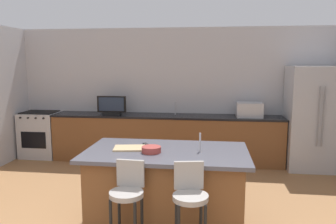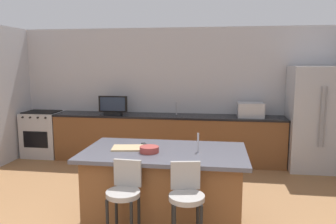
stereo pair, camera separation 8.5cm
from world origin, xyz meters
TOP-DOWN VIEW (x-y plane):
  - wall_back at (0.00, 5.05)m, footprint 6.82×0.12m
  - counter_back at (-0.10, 4.67)m, footprint 4.51×0.62m
  - kitchen_island at (0.26, 2.04)m, footprint 1.90×1.08m
  - refrigerator at (2.63, 4.58)m, footprint 0.93×0.82m
  - range_oven at (-2.73, 4.67)m, footprint 0.74×0.63m
  - microwave at (1.50, 4.67)m, footprint 0.48×0.36m
  - tv_monitor at (-1.18, 4.62)m, footprint 0.58×0.16m
  - sink_faucet_back at (0.07, 4.77)m, footprint 0.02×0.02m
  - sink_faucet_island at (0.66, 2.04)m, footprint 0.02×0.02m
  - bar_stool_left at (-0.04, 1.38)m, footprint 0.34×0.35m
  - bar_stool_right at (0.59, 1.31)m, footprint 0.34×0.36m
  - fruit_bowl at (0.11, 1.93)m, footprint 0.22×0.22m
  - tv_remote at (-0.01, 2.23)m, footprint 0.13×0.17m
  - cutting_board at (-0.19, 2.06)m, footprint 0.40×0.32m

SIDE VIEW (x-z plane):
  - counter_back at x=-0.10m, z-range 0.00..0.93m
  - range_oven at x=-2.73m, z-range 0.00..0.94m
  - kitchen_island at x=0.26m, z-range 0.01..0.94m
  - bar_stool_left at x=-0.04m, z-range 0.10..1.07m
  - bar_stool_right at x=0.59m, z-range 0.10..1.10m
  - cutting_board at x=-0.19m, z-range 0.93..0.95m
  - tv_remote at x=-0.01m, z-range 0.93..0.95m
  - refrigerator at x=2.63m, z-range 0.00..1.89m
  - fruit_bowl at x=0.11m, z-range 0.93..1.00m
  - sink_faucet_island at x=0.66m, z-range 0.93..1.15m
  - sink_faucet_back at x=0.07m, z-range 0.93..1.17m
  - microwave at x=1.50m, z-range 0.93..1.20m
  - tv_monitor at x=-1.18m, z-range 0.91..1.28m
  - wall_back at x=0.00m, z-range 0.00..2.64m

